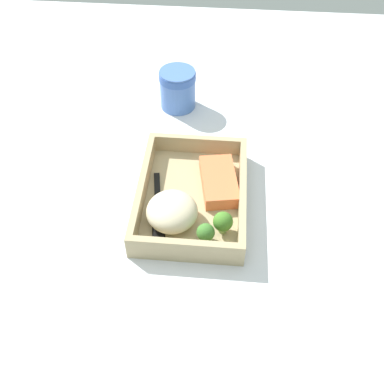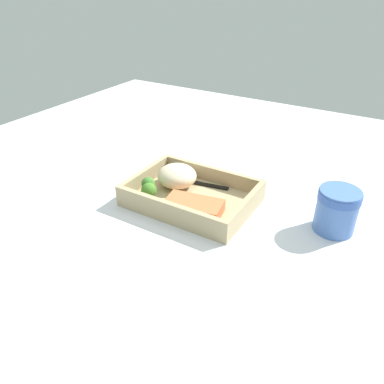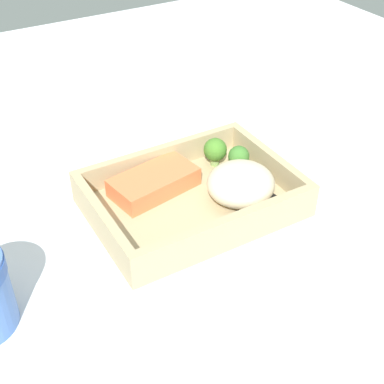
{
  "view_description": "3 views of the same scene",
  "coord_description": "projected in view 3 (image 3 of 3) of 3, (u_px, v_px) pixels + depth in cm",
  "views": [
    {
      "loc": [
        55.2,
        4.91,
        62.43
      ],
      "look_at": [
        0.0,
        0.0,
        2.7
      ],
      "focal_mm": 42.0,
      "sensor_mm": 36.0,
      "label": 1
    },
    {
      "loc": [
        -36.5,
        60.7,
        44.75
      ],
      "look_at": [
        0.0,
        0.0,
        2.7
      ],
      "focal_mm": 35.0,
      "sensor_mm": 36.0,
      "label": 2
    },
    {
      "loc": [
        -28.63,
        -49.28,
        45.51
      ],
      "look_at": [
        0.0,
        0.0,
        2.7
      ],
      "focal_mm": 50.0,
      "sensor_mm": 36.0,
      "label": 3
    }
  ],
  "objects": [
    {
      "name": "tray_rim",
      "position": [
        192.0,
        190.0,
        0.71
      ],
      "size": [
        26.89,
        19.41,
        3.65
      ],
      "color": "tan",
      "rests_on": "takeout_tray"
    },
    {
      "name": "ground_plane",
      "position": [
        192.0,
        213.0,
        0.74
      ],
      "size": [
        160.0,
        160.0,
        2.0
      ],
      "primitive_type": "cube",
      "color": "silver"
    },
    {
      "name": "mashed_potatoes",
      "position": [
        241.0,
        184.0,
        0.71
      ],
      "size": [
        9.17,
        8.91,
        5.14
      ],
      "primitive_type": "ellipsoid",
      "color": "beige",
      "rests_on": "takeout_tray"
    },
    {
      "name": "fork",
      "position": [
        238.0,
        215.0,
        0.69
      ],
      "size": [
        15.86,
        4.24,
        0.44
      ],
      "color": "black",
      "rests_on": "takeout_tray"
    },
    {
      "name": "broccoli_floret_2",
      "position": [
        239.0,
        157.0,
        0.77
      ],
      "size": [
        3.08,
        3.08,
        3.83
      ],
      "color": "#779F5A",
      "rests_on": "takeout_tray"
    },
    {
      "name": "salmon_fillet",
      "position": [
        154.0,
        182.0,
        0.73
      ],
      "size": [
        12.73,
        8.24,
        2.66
      ],
      "primitive_type": "cube",
      "rotation": [
        0.0,
        0.0,
        0.18
      ],
      "color": "#ED7042",
      "rests_on": "takeout_tray"
    },
    {
      "name": "broccoli_floret_1",
      "position": [
        215.0,
        150.0,
        0.78
      ],
      "size": [
        3.42,
        3.42,
        4.34
      ],
      "color": "#7C9C55",
      "rests_on": "takeout_tray"
    },
    {
      "name": "takeout_tray",
      "position": [
        192.0,
        204.0,
        0.73
      ],
      "size": [
        26.89,
        19.41,
        1.2
      ],
      "primitive_type": "cube",
      "color": "tan",
      "rests_on": "ground_plane"
    }
  ]
}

